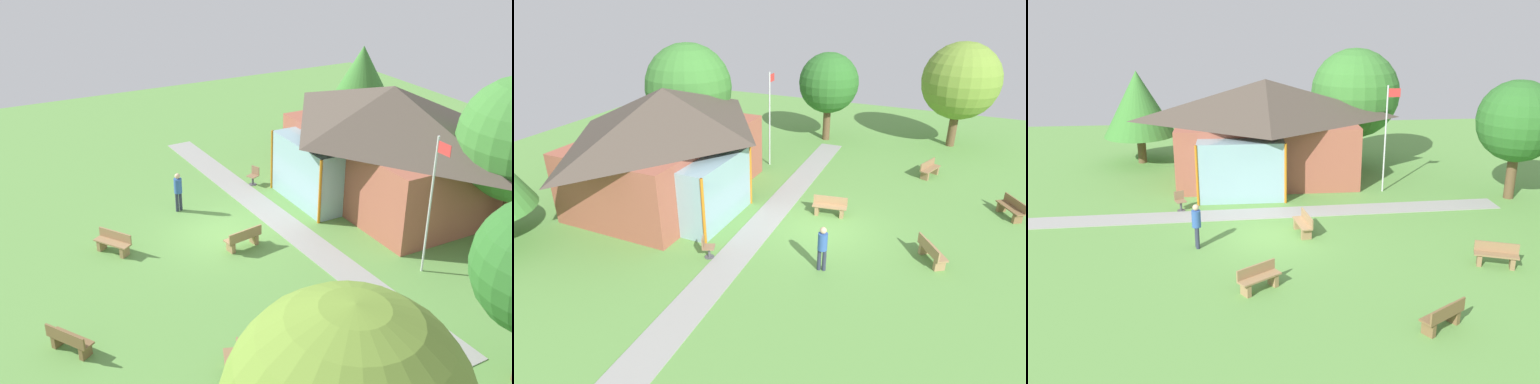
{
  "view_description": "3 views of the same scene",
  "coord_description": "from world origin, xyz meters",
  "views": [
    {
      "loc": [
        20.07,
        -9.11,
        12.07
      ],
      "look_at": [
        -0.65,
        1.83,
        1.2
      ],
      "focal_mm": 43.8,
      "sensor_mm": 36.0,
      "label": 1
    },
    {
      "loc": [
        -15.68,
        -4.61,
        9.29
      ],
      "look_at": [
        0.36,
        2.66,
        1.07
      ],
      "focal_mm": 31.29,
      "sensor_mm": 36.0,
      "label": 2
    },
    {
      "loc": [
        -1.28,
        -20.73,
        8.94
      ],
      "look_at": [
        0.79,
        2.66,
        0.95
      ],
      "focal_mm": 39.96,
      "sensor_mm": 36.0,
      "label": 3
    }
  ],
  "objects": [
    {
      "name": "patio_chair_west",
      "position": [
        -3.78,
        3.36,
        0.42
      ],
      "size": [
        0.58,
        0.58,
        0.86
      ],
      "rotation": [
        0.0,
        0.0,
        3.55
      ],
      "color": "#8C6B4C",
      "rests_on": "ground_plane"
    },
    {
      "name": "footpath",
      "position": [
        0.0,
        2.58,
        0.01
      ],
      "size": [
        21.06,
        2.02,
        0.03
      ],
      "primitive_type": "cube",
      "rotation": [
        0.0,
        0.0,
        0.03
      ],
      "color": "#999993",
      "rests_on": "ground_plane"
    },
    {
      "name": "ground_plane",
      "position": [
        0.0,
        0.0,
        0.0
      ],
      "size": [
        44.0,
        44.0,
        0.0
      ],
      "primitive_type": "plane",
      "color": "#609947"
    },
    {
      "name": "bench_front_center",
      "position": [
        -0.64,
        -4.28,
        0.4
      ],
      "size": [
        1.49,
        1.21,
        0.84
      ],
      "rotation": [
        0.0,
        0.0,
        3.74
      ],
      "color": "#9E7A51",
      "rests_on": "ground_plane"
    },
    {
      "name": "bench_rear_near_path",
      "position": [
        1.36,
        0.22,
        0.4
      ],
      "size": [
        0.68,
        1.55,
        0.84
      ],
      "rotation": [
        0.0,
        0.0,
        1.73
      ],
      "color": "#9E7A51",
      "rests_on": "ground_plane"
    },
    {
      "name": "bench_lawn_far_right",
      "position": [
        7.75,
        -3.27,
        0.4
      ],
      "size": [
        1.56,
        0.93,
        0.84
      ],
      "rotation": [
        0.0,
        0.0,
        2.79
      ],
      "color": "olive",
      "rests_on": "ground_plane"
    },
    {
      "name": "bench_front_right",
      "position": [
        4.46,
        -7.07,
        0.4
      ],
      "size": [
        1.5,
        1.19,
        0.84
      ],
      "rotation": [
        0.0,
        0.0,
        0.58
      ],
      "color": "brown",
      "rests_on": "ground_plane"
    },
    {
      "name": "tree_behind_pavilion_left",
      "position": [
        -6.6,
        11.46,
        3.4
      ],
      "size": [
        4.0,
        4.0,
        5.22
      ],
      "color": "brown",
      "rests_on": "ground_plane"
    },
    {
      "name": "visitor_strolling_lawn",
      "position": [
        -2.8,
        -0.79,
        1.02
      ],
      "size": [
        0.34,
        0.34,
        1.74
      ],
      "rotation": [
        0.0,
        0.0,
        1.8
      ],
      "color": "#2D3347",
      "rests_on": "ground_plane"
    },
    {
      "name": "pavilion",
      "position": [
        0.25,
        7.71,
        2.69
      ],
      "size": [
        9.87,
        7.26,
        5.15
      ],
      "color": "#A35642",
      "rests_on": "ground_plane"
    },
    {
      "name": "flagpole",
      "position": [
        5.88,
        5.17,
        2.86
      ],
      "size": [
        0.64,
        0.08,
        5.16
      ],
      "color": "silver",
      "rests_on": "ground_plane"
    }
  ]
}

